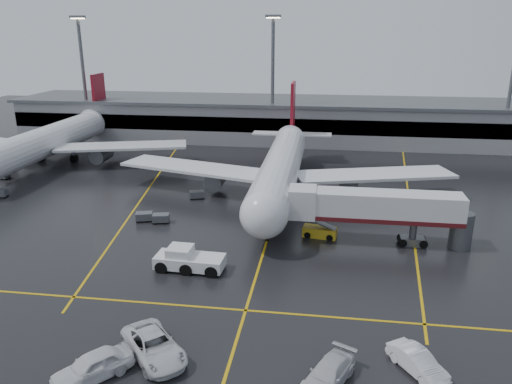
# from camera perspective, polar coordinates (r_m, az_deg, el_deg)

# --- Properties ---
(ground) EXTENTS (220.00, 220.00, 0.00)m
(ground) POSITION_cam_1_polar(r_m,az_deg,el_deg) (62.72, 2.07, -2.99)
(ground) COLOR black
(ground) RESTS_ON ground
(apron_line_centre) EXTENTS (0.25, 90.00, 0.02)m
(apron_line_centre) POSITION_cam_1_polar(r_m,az_deg,el_deg) (62.72, 2.07, -2.99)
(apron_line_centre) COLOR gold
(apron_line_centre) RESTS_ON ground
(apron_line_stop) EXTENTS (60.00, 0.25, 0.02)m
(apron_line_stop) POSITION_cam_1_polar(r_m,az_deg,el_deg) (43.08, -1.20, -13.46)
(apron_line_stop) COLOR gold
(apron_line_stop) RESTS_ON ground
(apron_line_left) EXTENTS (9.99, 69.35, 0.02)m
(apron_line_left) POSITION_cam_1_polar(r_m,az_deg,el_deg) (76.43, -12.16, 0.52)
(apron_line_left) COLOR gold
(apron_line_left) RESTS_ON ground
(apron_line_right) EXTENTS (7.57, 69.64, 0.02)m
(apron_line_right) POSITION_cam_1_polar(r_m,az_deg,el_deg) (72.81, 17.18, -0.78)
(apron_line_right) COLOR gold
(apron_line_right) RESTS_ON ground
(terminal) EXTENTS (122.00, 19.00, 8.60)m
(terminal) POSITION_cam_1_polar(r_m,az_deg,el_deg) (107.86, 4.90, 8.30)
(terminal) COLOR gray
(terminal) RESTS_ON ground
(light_mast_left) EXTENTS (3.00, 1.20, 25.45)m
(light_mast_left) POSITION_cam_1_polar(r_m,az_deg,el_deg) (112.78, -19.28, 13.01)
(light_mast_left) COLOR #595B60
(light_mast_left) RESTS_ON ground
(light_mast_mid) EXTENTS (3.00, 1.20, 25.45)m
(light_mast_mid) POSITION_cam_1_polar(r_m,az_deg,el_deg) (101.14, 1.93, 13.50)
(light_mast_mid) COLOR #595B60
(light_mast_mid) RESTS_ON ground
(main_airliner) EXTENTS (48.80, 45.60, 14.10)m
(main_airliner) POSITION_cam_1_polar(r_m,az_deg,el_deg) (70.60, 2.97, 3.01)
(main_airliner) COLOR silver
(main_airliner) RESTS_ON ground
(second_airliner) EXTENTS (48.80, 45.60, 14.10)m
(second_airliner) POSITION_cam_1_polar(r_m,az_deg,el_deg) (95.06, -22.50, 5.59)
(second_airliner) COLOR silver
(second_airliner) RESTS_ON ground
(jet_bridge) EXTENTS (19.90, 3.40, 6.05)m
(jet_bridge) POSITION_cam_1_polar(r_m,az_deg,el_deg) (55.72, 13.67, -1.97)
(jet_bridge) COLOR silver
(jet_bridge) RESTS_ON ground
(pushback_tractor) EXTENTS (6.91, 3.19, 2.43)m
(pushback_tractor) POSITION_cam_1_polar(r_m,az_deg,el_deg) (49.78, -7.84, -7.79)
(pushback_tractor) COLOR silver
(pushback_tractor) RESTS_ON ground
(belt_loader) EXTENTS (4.03, 2.31, 2.42)m
(belt_loader) POSITION_cam_1_polar(r_m,az_deg,el_deg) (57.37, 7.35, -4.57)
(belt_loader) COLOR gold
(belt_loader) RESTS_ON ground
(service_van_a) EXTENTS (6.62, 6.87, 1.82)m
(service_van_a) POSITION_cam_1_polar(r_m,az_deg,el_deg) (38.07, -11.66, -16.98)
(service_van_a) COLOR silver
(service_van_a) RESTS_ON ground
(service_van_b) EXTENTS (4.29, 5.72, 1.54)m
(service_van_b) POSITION_cam_1_polar(r_m,az_deg,el_deg) (35.50, 8.32, -19.98)
(service_van_b) COLOR silver
(service_van_b) RESTS_ON ground
(service_van_c) EXTENTS (4.07, 4.90, 1.58)m
(service_van_c) POSITION_cam_1_polar(r_m,az_deg,el_deg) (37.80, 18.09, -18.09)
(service_van_c) COLOR white
(service_van_c) RESTS_ON ground
(service_van_d) EXTENTS (5.30, 5.64, 1.88)m
(service_van_d) POSITION_cam_1_polar(r_m,az_deg,el_deg) (37.16, -18.29, -18.52)
(service_van_d) COLOR white
(service_van_d) RESTS_ON ground
(baggage_cart_a) EXTENTS (2.22, 1.68, 1.12)m
(baggage_cart_a) POSITION_cam_1_polar(r_m,az_deg,el_deg) (62.04, -10.89, -2.95)
(baggage_cart_a) COLOR #595B60
(baggage_cart_a) RESTS_ON ground
(baggage_cart_b) EXTENTS (2.28, 1.81, 1.12)m
(baggage_cart_b) POSITION_cam_1_polar(r_m,az_deg,el_deg) (63.01, -12.74, -2.74)
(baggage_cart_b) COLOR #595B60
(baggage_cart_b) RESTS_ON ground
(baggage_cart_c) EXTENTS (2.32, 1.90, 1.12)m
(baggage_cart_c) POSITION_cam_1_polar(r_m,az_deg,el_deg) (70.11, -6.81, -0.27)
(baggage_cart_c) COLOR #595B60
(baggage_cart_c) RESTS_ON ground
(baggage_cart_d) EXTENTS (2.19, 1.61, 1.12)m
(baggage_cart_d) POSITION_cam_1_polar(r_m,az_deg,el_deg) (88.72, -27.13, 1.75)
(baggage_cart_d) COLOR #595B60
(baggage_cart_d) RESTS_ON ground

